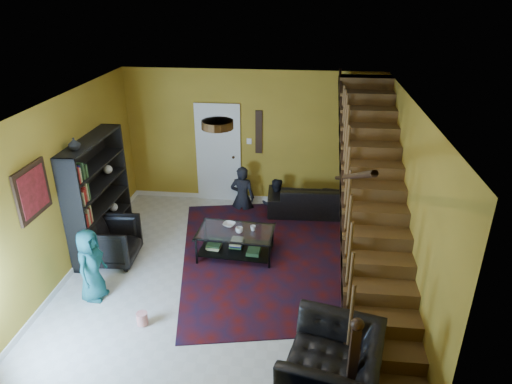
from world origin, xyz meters
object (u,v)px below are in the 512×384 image
Objects in this scene: sofa at (321,199)px; armchair_right at (332,367)px; coffee_table at (236,241)px; bookshelf at (99,197)px; armchair_left at (112,242)px.

armchair_right is at bearing 87.99° from sofa.
armchair_right is (0.03, -4.55, 0.07)m from sofa.
sofa is 4.55m from armchair_right.
coffee_table is at bearing 47.89° from sofa.
sofa is (3.87, 1.70, -0.65)m from bookshelf.
sofa is at bearing -166.49° from armchair_right.
armchair_right is at bearing -127.04° from armchair_left.
armchair_left is 0.61× the size of coffee_table.
armchair_right is at bearing -61.23° from coffee_table.
bookshelf is at bearing -113.02° from armchair_right.
armchair_right is 0.90× the size of coffee_table.
armchair_right reaches higher than sofa.
armchair_left is at bearing 29.25° from sofa.
armchair_left is 4.27m from armchair_right.
coffee_table is (2.39, -0.09, -0.68)m from bookshelf.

